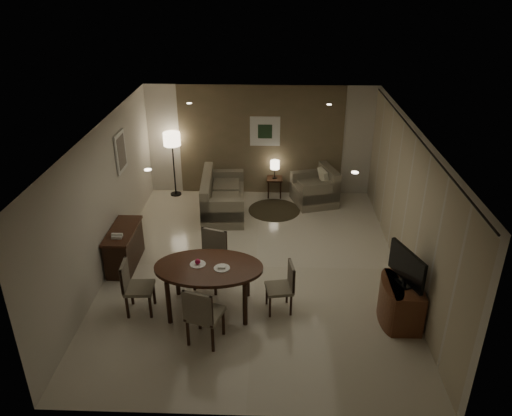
{
  "coord_description": "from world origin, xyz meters",
  "views": [
    {
      "loc": [
        0.29,
        -8.05,
        5.2
      ],
      "look_at": [
        0.0,
        0.2,
        1.15
      ],
      "focal_mm": 35.0,
      "sensor_mm": 36.0,
      "label": 1
    }
  ],
  "objects_px": {
    "dining_table": "(210,288)",
    "chair_left": "(139,287)",
    "floor_lamp": "(174,165)",
    "side_table": "(274,187)",
    "chair_near": "(205,313)",
    "sofa": "(223,194)",
    "armchair": "(314,186)",
    "chair_far": "(209,261)",
    "chair_right": "(279,288)",
    "tv_cabinet": "(402,302)",
    "console_desk": "(124,247)"
  },
  "relations": [
    {
      "from": "dining_table",
      "to": "chair_left",
      "type": "height_order",
      "value": "chair_left"
    },
    {
      "from": "chair_right",
      "to": "armchair",
      "type": "relative_size",
      "value": 0.89
    },
    {
      "from": "sofa",
      "to": "chair_far",
      "type": "bearing_deg",
      "value": 177.09
    },
    {
      "from": "floor_lamp",
      "to": "chair_near",
      "type": "bearing_deg",
      "value": -74.9
    },
    {
      "from": "sofa",
      "to": "armchair",
      "type": "relative_size",
      "value": 1.92
    },
    {
      "from": "chair_far",
      "to": "console_desk",
      "type": "bearing_deg",
      "value": 177.58
    },
    {
      "from": "chair_right",
      "to": "floor_lamp",
      "type": "height_order",
      "value": "floor_lamp"
    },
    {
      "from": "dining_table",
      "to": "chair_left",
      "type": "xyz_separation_m",
      "value": [
        -1.13,
        -0.1,
        0.05
      ]
    },
    {
      "from": "console_desk",
      "to": "side_table",
      "type": "height_order",
      "value": "console_desk"
    },
    {
      "from": "tv_cabinet",
      "to": "chair_far",
      "type": "height_order",
      "value": "chair_far"
    },
    {
      "from": "armchair",
      "to": "sofa",
      "type": "bearing_deg",
      "value": -92.06
    },
    {
      "from": "chair_right",
      "to": "armchair",
      "type": "xyz_separation_m",
      "value": [
        0.87,
        4.18,
        0.0
      ]
    },
    {
      "from": "chair_near",
      "to": "armchair",
      "type": "distance_m",
      "value": 5.35
    },
    {
      "from": "armchair",
      "to": "side_table",
      "type": "height_order",
      "value": "armchair"
    },
    {
      "from": "sofa",
      "to": "side_table",
      "type": "height_order",
      "value": "sofa"
    },
    {
      "from": "dining_table",
      "to": "chair_left",
      "type": "bearing_deg",
      "value": -174.93
    },
    {
      "from": "floor_lamp",
      "to": "armchair",
      "type": "bearing_deg",
      "value": -6.01
    },
    {
      "from": "chair_near",
      "to": "chair_right",
      "type": "height_order",
      "value": "chair_near"
    },
    {
      "from": "chair_near",
      "to": "floor_lamp",
      "type": "bearing_deg",
      "value": -57.57
    },
    {
      "from": "tv_cabinet",
      "to": "dining_table",
      "type": "bearing_deg",
      "value": 176.47
    },
    {
      "from": "chair_far",
      "to": "side_table",
      "type": "distance_m",
      "value": 4.08
    },
    {
      "from": "chair_far",
      "to": "sofa",
      "type": "distance_m",
      "value": 3.0
    },
    {
      "from": "chair_left",
      "to": "side_table",
      "type": "xyz_separation_m",
      "value": [
        2.19,
        4.66,
        -0.22
      ]
    },
    {
      "from": "chair_far",
      "to": "chair_right",
      "type": "relative_size",
      "value": 1.19
    },
    {
      "from": "console_desk",
      "to": "chair_near",
      "type": "xyz_separation_m",
      "value": [
        1.81,
        -2.08,
        0.13
      ]
    },
    {
      "from": "console_desk",
      "to": "armchair",
      "type": "distance_m",
      "value": 4.77
    },
    {
      "from": "tv_cabinet",
      "to": "side_table",
      "type": "distance_m",
      "value": 5.17
    },
    {
      "from": "chair_near",
      "to": "floor_lamp",
      "type": "relative_size",
      "value": 0.63
    },
    {
      "from": "chair_near",
      "to": "sofa",
      "type": "height_order",
      "value": "chair_near"
    },
    {
      "from": "dining_table",
      "to": "floor_lamp",
      "type": "relative_size",
      "value": 1.1
    },
    {
      "from": "dining_table",
      "to": "chair_near",
      "type": "bearing_deg",
      "value": -87.82
    },
    {
      "from": "chair_near",
      "to": "chair_far",
      "type": "relative_size",
      "value": 0.98
    },
    {
      "from": "tv_cabinet",
      "to": "chair_right",
      "type": "height_order",
      "value": "chair_right"
    },
    {
      "from": "dining_table",
      "to": "sofa",
      "type": "height_order",
      "value": "sofa"
    },
    {
      "from": "dining_table",
      "to": "chair_left",
      "type": "relative_size",
      "value": 1.9
    },
    {
      "from": "chair_far",
      "to": "chair_right",
      "type": "height_order",
      "value": "chair_far"
    },
    {
      "from": "console_desk",
      "to": "tv_cabinet",
      "type": "xyz_separation_m",
      "value": [
        4.89,
        -1.5,
        -0.03
      ]
    },
    {
      "from": "armchair",
      "to": "chair_left",
      "type": "bearing_deg",
      "value": -52.65
    },
    {
      "from": "console_desk",
      "to": "chair_left",
      "type": "distance_m",
      "value": 1.55
    },
    {
      "from": "dining_table",
      "to": "chair_right",
      "type": "distance_m",
      "value": 1.14
    },
    {
      "from": "chair_right",
      "to": "sofa",
      "type": "relative_size",
      "value": 0.46
    },
    {
      "from": "chair_near",
      "to": "chair_far",
      "type": "height_order",
      "value": "chair_far"
    },
    {
      "from": "floor_lamp",
      "to": "sofa",
      "type": "bearing_deg",
      "value": -35.1
    },
    {
      "from": "dining_table",
      "to": "floor_lamp",
      "type": "height_order",
      "value": "floor_lamp"
    },
    {
      "from": "dining_table",
      "to": "chair_far",
      "type": "height_order",
      "value": "chair_far"
    },
    {
      "from": "tv_cabinet",
      "to": "chair_left",
      "type": "xyz_separation_m",
      "value": [
        -4.24,
        0.09,
        0.11
      ]
    },
    {
      "from": "floor_lamp",
      "to": "side_table",
      "type": "bearing_deg",
      "value": 0.07
    },
    {
      "from": "chair_left",
      "to": "sofa",
      "type": "relative_size",
      "value": 0.49
    },
    {
      "from": "chair_near",
      "to": "side_table",
      "type": "distance_m",
      "value": 5.43
    },
    {
      "from": "floor_lamp",
      "to": "dining_table",
      "type": "bearing_deg",
      "value": -72.83
    }
  ]
}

